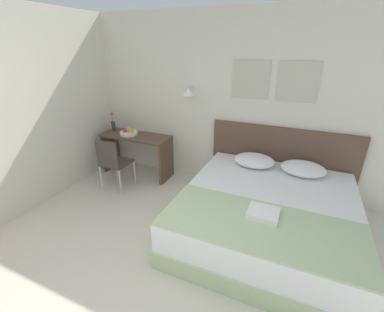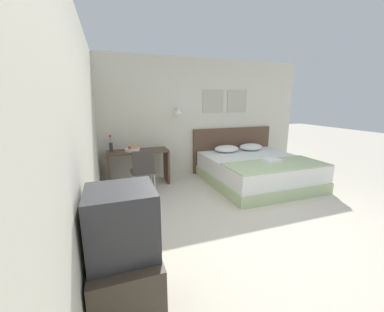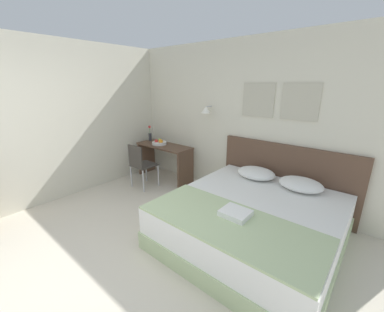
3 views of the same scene
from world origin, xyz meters
name	(u,v)px [view 1 (image 1 of 3)]	position (x,y,z in m)	size (l,w,h in m)	color
wall_back	(227,103)	(0.01, 2.85, 1.33)	(5.25, 0.31, 2.65)	beige
bed	(266,215)	(0.90, 1.73, 0.27)	(1.98, 2.07, 0.55)	#B2C693
headboard	(280,162)	(0.90, 2.79, 0.53)	(2.10, 0.06, 1.06)	brown
pillow_left	(254,160)	(0.57, 2.48, 0.62)	(0.58, 0.47, 0.15)	white
pillow_right	(303,168)	(1.23, 2.48, 0.62)	(0.58, 0.47, 0.15)	white
throw_blanket	(260,225)	(0.90, 1.13, 0.56)	(1.92, 0.83, 0.02)	#B2C693
folded_towel_near_foot	(263,213)	(0.90, 1.27, 0.60)	(0.30, 0.27, 0.06)	white
desk	(136,147)	(-1.47, 2.46, 0.51)	(1.22, 0.48, 0.73)	brown
desk_chair	(112,161)	(-1.47, 1.83, 0.51)	(0.41, 0.41, 0.86)	#3D3833
fruit_bowl	(129,133)	(-1.58, 2.43, 0.77)	(0.30, 0.30, 0.12)	silver
flower_vase	(113,124)	(-1.98, 2.53, 0.86)	(0.07, 0.07, 0.34)	#333338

